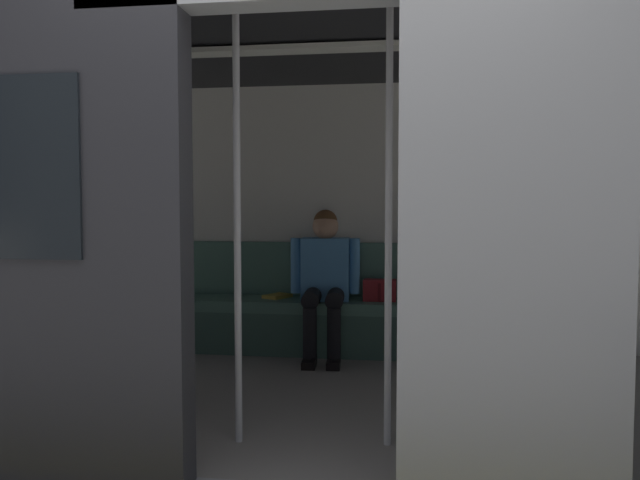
# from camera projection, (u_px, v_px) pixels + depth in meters

# --- Properties ---
(train_car) EXTENTS (6.40, 2.96, 2.32)m
(train_car) POSITION_uv_depth(u_px,v_px,m) (323.00, 149.00, 3.80)
(train_car) COLOR #ADAFB5
(train_car) RESTS_ON ground_plane
(bench_seat) EXTENTS (3.12, 0.44, 0.43)m
(bench_seat) POSITION_uv_depth(u_px,v_px,m) (349.00, 314.00, 5.00)
(bench_seat) COLOR #4C7566
(bench_seat) RESTS_ON ground_plane
(person_seated) EXTENTS (0.55, 0.69, 1.16)m
(person_seated) POSITION_uv_depth(u_px,v_px,m) (325.00, 273.00, 4.96)
(person_seated) COLOR #4C8CC6
(person_seated) RESTS_ON ground_plane
(handbag) EXTENTS (0.26, 0.15, 0.17)m
(handbag) POSITION_uv_depth(u_px,v_px,m) (380.00, 290.00, 5.01)
(handbag) COLOR maroon
(handbag) RESTS_ON bench_seat
(book) EXTENTS (0.24, 0.27, 0.03)m
(book) POSITION_uv_depth(u_px,v_px,m) (277.00, 296.00, 5.17)
(book) COLOR gold
(book) RESTS_ON bench_seat
(grab_pole_door) EXTENTS (0.04, 0.04, 2.18)m
(grab_pole_door) POSITION_uv_depth(u_px,v_px,m) (237.00, 229.00, 3.13)
(grab_pole_door) COLOR silver
(grab_pole_door) RESTS_ON ground_plane
(grab_pole_far) EXTENTS (0.04, 0.04, 2.18)m
(grab_pole_far) POSITION_uv_depth(u_px,v_px,m) (389.00, 229.00, 3.09)
(grab_pole_far) COLOR silver
(grab_pole_far) RESTS_ON ground_plane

